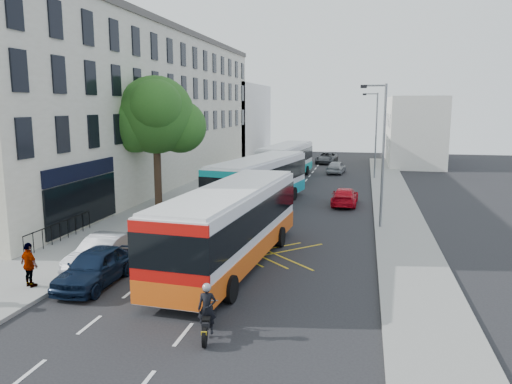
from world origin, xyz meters
The scene contains 20 objects.
ground centered at (0.00, 0.00, 0.00)m, with size 120.00×120.00×0.00m, color black.
pavement_left centered at (-8.50, 15.00, 0.07)m, with size 5.00×70.00×0.15m, color gray.
pavement_right centered at (7.50, 15.00, 0.07)m, with size 3.00×70.00×0.15m, color gray.
terrace_main centered at (-14.00, 24.49, 6.76)m, with size 8.30×45.00×13.50m.
terrace_far centered at (-14.00, 55.00, 5.00)m, with size 8.00×20.00×10.00m, color silver.
building_right centered at (11.00, 48.00, 4.00)m, with size 6.00×18.00×8.00m, color silver.
street_tree centered at (-8.51, 14.97, 6.29)m, with size 6.30×5.70×8.80m.
lamp_near centered at (6.20, 12.00, 4.62)m, with size 1.45×0.15×8.00m.
lamp_far centered at (6.20, 32.00, 4.62)m, with size 1.45×0.15×8.00m.
railings centered at (-9.70, 5.30, 0.72)m, with size 0.08×5.60×1.14m, color black, non-canonical shape.
bus_near centered at (-0.33, 3.97, 1.83)m, with size 3.79×12.53×3.47m.
bus_mid centered at (-1.73, 16.66, 1.80)m, with size 4.95×12.47×3.42m.
bus_far centered at (-1.98, 30.35, 1.74)m, with size 3.78×11.96×3.31m.
motorbike centered at (0.77, -2.99, 0.81)m, with size 0.69×1.93×1.72m.
parked_car_blue centered at (-4.90, 0.38, 0.73)m, with size 1.73×4.30×1.47m, color black.
parked_car_silver centered at (-5.60, 2.34, 0.71)m, with size 1.51×4.33×1.43m, color #A2A3A9.
red_hatchback centered at (4.03, 18.61, 0.62)m, with size 1.74×4.28×1.24m, color red.
distant_car_grey centered at (0.81, 44.49, 0.67)m, with size 2.23×4.84×1.35m, color #44484D.
distant_car_silver centered at (2.50, 35.38, 0.67)m, with size 1.57×3.91×1.33m, color #989B9F.
pedestrian_far centered at (-7.00, -0.71, 1.01)m, with size 1.01×0.42×1.73m, color gray.
Camera 1 is at (5.24, -16.60, 6.97)m, focal length 35.00 mm.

